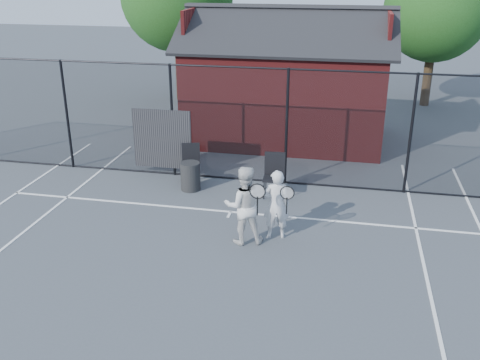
% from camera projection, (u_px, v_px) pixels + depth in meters
% --- Properties ---
extents(ground, '(80.00, 80.00, 0.00)m').
position_uv_depth(ground, '(194.00, 282.00, 9.60)').
color(ground, '#494E53').
rests_on(ground, ground).
extents(court_lines, '(11.02, 18.00, 0.01)m').
position_uv_depth(court_lines, '(171.00, 327.00, 8.40)').
color(court_lines, white).
rests_on(court_lines, ground).
extents(fence, '(22.04, 3.00, 3.00)m').
position_uv_depth(fence, '(236.00, 127.00, 13.66)').
color(fence, black).
rests_on(fence, ground).
extents(clubhouse, '(6.50, 4.36, 4.19)m').
position_uv_depth(clubhouse, '(286.00, 89.00, 17.08)').
color(clubhouse, maroon).
rests_on(clubhouse, ground).
extents(tree_right, '(3.97, 3.97, 5.70)m').
position_uv_depth(tree_right, '(436.00, 10.00, 20.36)').
color(tree_right, '#2F2012').
rests_on(tree_right, ground).
extents(player_front, '(0.70, 0.54, 1.49)m').
position_uv_depth(player_front, '(276.00, 204.00, 10.92)').
color(player_front, silver).
rests_on(player_front, ground).
extents(player_back, '(0.97, 0.83, 1.65)m').
position_uv_depth(player_back, '(244.00, 205.00, 10.70)').
color(player_back, silver).
rests_on(player_back, ground).
extents(chair_left, '(0.58, 0.59, 0.98)m').
position_uv_depth(chair_left, '(191.00, 164.00, 13.86)').
color(chair_left, black).
rests_on(chair_left, ground).
extents(chair_right, '(0.53, 0.55, 1.05)m').
position_uv_depth(chair_right, '(274.00, 176.00, 12.98)').
color(chair_right, black).
rests_on(chair_right, ground).
extents(waste_bin, '(0.51, 0.51, 0.72)m').
position_uv_depth(waste_bin, '(190.00, 176.00, 13.43)').
color(waste_bin, black).
rests_on(waste_bin, ground).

